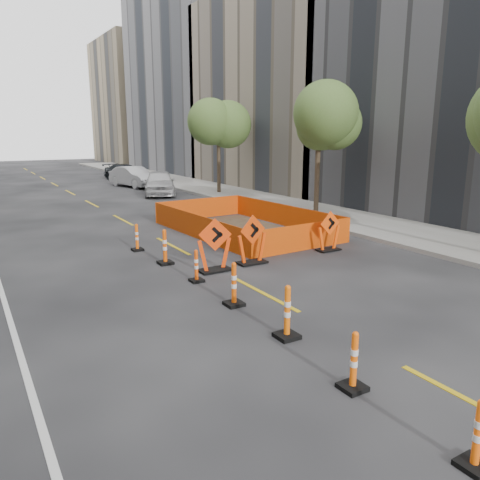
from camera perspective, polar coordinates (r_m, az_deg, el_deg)
ground_plane at (r=9.36m, az=16.94°, el=-13.32°), size 140.00×140.00×0.00m
sidewalk_right at (r=23.65m, az=10.32°, el=3.11°), size 4.00×90.00×0.15m
bld_right_c at (r=37.61m, az=8.09°, el=17.39°), size 12.00×16.00×14.00m
bld_right_d at (r=51.68m, az=-3.95°, el=19.60°), size 12.00×18.00×20.00m
bld_right_e at (r=68.35m, az=-11.23°, el=16.10°), size 12.00×14.00×16.00m
tree_r_b at (r=22.92m, az=9.62°, el=14.01°), size 2.80×2.80×5.95m
tree_r_c at (r=31.23m, az=-2.66°, el=13.87°), size 2.80×2.80×5.95m
channelizer_1 at (r=6.81m, az=27.01°, el=-20.36°), size 0.37×0.37×0.95m
channelizer_2 at (r=7.91m, az=13.72°, el=-14.12°), size 0.40×0.40×1.01m
channelizer_3 at (r=9.49m, az=5.79°, el=-8.70°), size 0.44×0.44×1.12m
channelizer_4 at (r=11.16m, az=-0.74°, el=-5.38°), size 0.43×0.43×1.08m
channelizer_5 at (r=12.99m, az=-5.35°, el=-3.14°), size 0.36×0.36×0.92m
channelizer_6 at (r=14.81m, az=-9.15°, el=-0.83°), size 0.44×0.44×1.12m
channelizer_7 at (r=16.71m, az=-12.46°, el=0.33°), size 0.38×0.38×0.96m
chevron_sign_left at (r=13.82m, az=-3.12°, el=-0.62°), size 1.25×1.03×1.62m
chevron_sign_center at (r=14.61m, az=1.47°, el=0.06°), size 1.11×0.74×1.57m
chevron_sign_right at (r=16.54m, az=10.79°, el=1.08°), size 0.96×0.60×1.41m
safety_fence at (r=19.44m, az=0.40°, el=2.39°), size 4.83×7.80×0.95m
parked_car_near at (r=31.44m, az=-9.77°, el=6.91°), size 3.47×5.13×1.62m
parked_car_mid at (r=36.46m, az=-12.82°, el=7.53°), size 2.69×4.92×1.54m
parked_car_far at (r=41.77m, az=-13.80°, el=8.01°), size 3.17×5.02×1.35m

